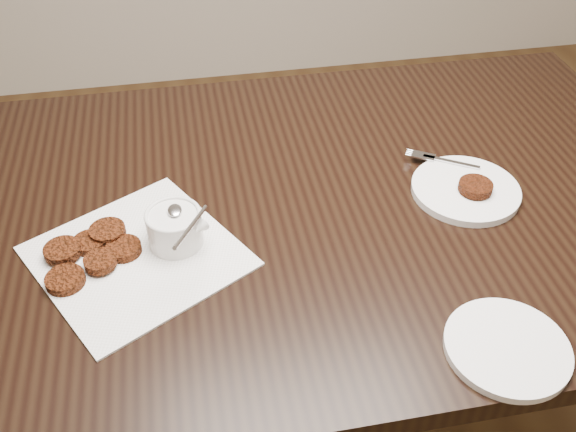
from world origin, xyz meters
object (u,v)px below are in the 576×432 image
object	(u,v)px
table	(311,326)
sauce_ramekin	(172,213)
napkin	(137,256)
plate_empty	(507,348)
plate_with_patty	(466,187)

from	to	relation	value
table	sauce_ramekin	distance (m)	0.52
table	napkin	bearing A→B (deg)	-163.46
sauce_ramekin	plate_empty	size ratio (longest dim) A/B	0.72
napkin	table	bearing A→B (deg)	16.54
plate_with_patty	plate_empty	bearing A→B (deg)	-103.45
napkin	plate_empty	world-z (taller)	plate_empty
napkin	plate_empty	distance (m)	0.60
sauce_ramekin	plate_with_patty	size ratio (longest dim) A/B	0.64
table	plate_empty	world-z (taller)	plate_empty
table	plate_with_patty	size ratio (longest dim) A/B	7.27
napkin	plate_empty	xyz separation A→B (m)	(0.53, -0.30, 0.00)
table	napkin	xyz separation A→B (m)	(-0.33, -0.10, 0.38)
plate_empty	plate_with_patty	bearing A→B (deg)	76.55
table	plate_empty	bearing A→B (deg)	-63.60
napkin	plate_with_patty	bearing A→B (deg)	5.76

